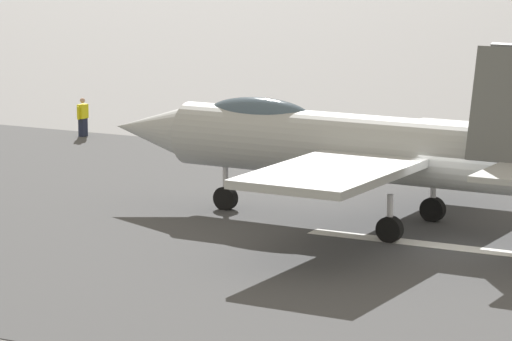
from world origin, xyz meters
name	(u,v)px	position (x,y,z in m)	size (l,w,h in m)	color
ground_plane	(452,248)	(0.00, 0.00, 0.00)	(400.00, 400.00, 0.00)	slate
runway_strip	(453,248)	(-0.02, 0.00, 0.01)	(240.00, 26.00, 0.02)	#424244
fighter_jet	(356,145)	(3.63, -1.45, 2.46)	(16.22, 13.40, 5.66)	#9FA2A2
crew_person	(83,117)	(20.88, -11.93, 0.83)	(0.30, 0.70, 1.65)	#1E2338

